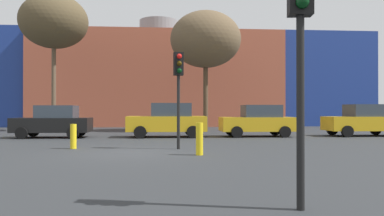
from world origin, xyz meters
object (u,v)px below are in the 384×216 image
(traffic_light_near_right, at_px, (301,23))
(bare_tree_0, at_px, (54,22))
(bollard_yellow_0, at_px, (73,136))
(parked_car_3, at_px, (258,121))
(parked_car_4, at_px, (363,120))
(traffic_light_island, at_px, (179,78))
(bare_tree_1, at_px, (206,40))
(bollard_yellow_1, at_px, (199,139))
(parked_car_2, at_px, (168,120))
(parked_car_1, at_px, (54,122))

(traffic_light_near_right, relative_size, bare_tree_0, 0.40)
(bollard_yellow_0, bearing_deg, parked_car_3, 34.42)
(bollard_yellow_0, bearing_deg, bare_tree_0, 109.14)
(parked_car_4, xyz_separation_m, traffic_light_near_right, (-9.67, -15.64, 1.91))
(traffic_light_island, bearing_deg, parked_car_4, 109.28)
(bare_tree_0, relative_size, bare_tree_1, 1.11)
(traffic_light_near_right, xyz_separation_m, traffic_light_island, (-1.47, 9.04, -0.06))
(bollard_yellow_1, bearing_deg, bare_tree_1, 82.65)
(bollard_yellow_0, bearing_deg, parked_car_2, 58.39)
(parked_car_4, height_order, bare_tree_0, bare_tree_0)
(traffic_light_near_right, bearing_deg, parked_car_3, 175.72)
(bare_tree_1, relative_size, bollard_yellow_0, 9.00)
(traffic_light_near_right, bearing_deg, bare_tree_1, -174.81)
(bare_tree_1, xyz_separation_m, bollard_yellow_0, (-6.60, -11.99, -6.15))
(parked_car_4, relative_size, traffic_light_island, 1.14)
(bare_tree_0, distance_m, bollard_yellow_1, 18.39)
(parked_car_4, height_order, traffic_light_island, traffic_light_island)
(bollard_yellow_1, bearing_deg, parked_car_2, 96.33)
(bare_tree_0, bearing_deg, parked_car_4, -16.66)
(traffic_light_island, xyz_separation_m, bare_tree_0, (-8.26, 12.41, 4.95))
(bare_tree_1, xyz_separation_m, bollard_yellow_1, (-1.86, -14.46, -6.09))
(traffic_light_island, bearing_deg, parked_car_1, -146.38)
(bare_tree_0, distance_m, bare_tree_1, 10.80)
(parked_car_3, relative_size, traffic_light_island, 1.11)
(parked_car_2, distance_m, bollard_yellow_1, 8.67)
(bare_tree_1, bearing_deg, traffic_light_near_right, -92.71)
(bollard_yellow_0, bearing_deg, traffic_light_near_right, -59.58)
(bare_tree_0, relative_size, bollard_yellow_0, 9.96)
(traffic_light_near_right, height_order, bare_tree_1, bare_tree_1)
(parked_car_1, xyz_separation_m, bare_tree_1, (9.10, 5.85, 5.75))
(parked_car_1, relative_size, bollard_yellow_1, 3.76)
(traffic_light_island, distance_m, bollard_yellow_1, 3.06)
(parked_car_4, bearing_deg, bare_tree_0, -16.66)
(parked_car_2, relative_size, parked_car_3, 1.05)
(parked_car_3, relative_size, parked_car_4, 0.98)
(parked_car_4, bearing_deg, traffic_light_near_right, 58.28)
(parked_car_4, distance_m, bollard_yellow_1, 13.60)
(parked_car_2, bearing_deg, parked_car_1, -0.00)
(bare_tree_0, bearing_deg, traffic_light_near_right, -65.61)
(parked_car_1, relative_size, parked_car_2, 0.93)
(traffic_light_island, distance_m, bare_tree_0, 15.71)
(parked_car_3, relative_size, bollard_yellow_1, 3.83)
(parked_car_4, xyz_separation_m, bare_tree_1, (-8.65, 5.85, 5.71))
(parked_car_3, bearing_deg, bollard_yellow_1, 63.86)
(parked_car_2, relative_size, bare_tree_1, 0.51)
(bare_tree_0, bearing_deg, parked_car_1, -74.17)
(traffic_light_near_right, xyz_separation_m, bare_tree_1, (1.02, 21.49, 3.81))
(bollard_yellow_0, bearing_deg, parked_car_1, 112.15)
(bare_tree_1, bearing_deg, traffic_light_island, -101.28)
(traffic_light_near_right, bearing_deg, parked_car_4, 156.18)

